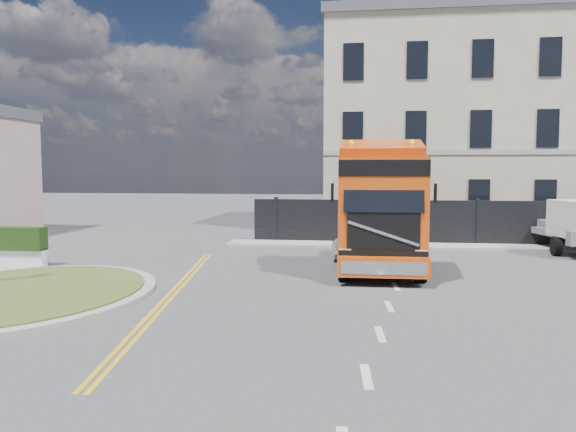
# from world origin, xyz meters

# --- Properties ---
(ground) EXTENTS (120.00, 120.00, 0.00)m
(ground) POSITION_xyz_m (0.00, 0.00, 0.00)
(ground) COLOR #424244
(ground) RESTS_ON ground
(traffic_island) EXTENTS (6.80, 6.80, 0.17)m
(traffic_island) POSITION_xyz_m (-7.00, -3.00, 0.08)
(traffic_island) COLOR #999993
(traffic_island) RESTS_ON ground
(hoarding_fence) EXTENTS (18.80, 0.25, 2.00)m
(hoarding_fence) POSITION_xyz_m (6.55, 9.00, 1.00)
(hoarding_fence) COLOR black
(hoarding_fence) RESTS_ON ground
(georgian_building) EXTENTS (12.30, 10.30, 12.80)m
(georgian_building) POSITION_xyz_m (6.00, 16.50, 5.77)
(georgian_building) COLOR beige
(georgian_building) RESTS_ON ground
(pavement_far) EXTENTS (20.00, 1.60, 0.12)m
(pavement_far) POSITION_xyz_m (6.00, 8.10, 0.06)
(pavement_far) COLOR #999993
(pavement_far) RESTS_ON ground
(truck) EXTENTS (2.75, 7.03, 4.18)m
(truck) POSITION_xyz_m (2.54, 1.83, 1.87)
(truck) COLOR black
(truck) RESTS_ON ground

